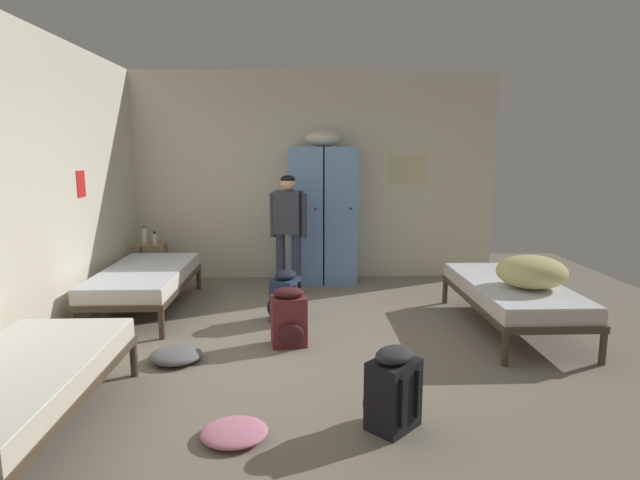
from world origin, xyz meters
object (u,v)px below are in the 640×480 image
at_px(backpack_navy, 285,297).
at_px(backpack_black, 392,389).
at_px(bed_left_rear, 144,278).
at_px(backpack_maroon, 289,318).
at_px(bedding_heap, 531,272).
at_px(lotion_bottle, 155,239).
at_px(locker_bank, 323,212).
at_px(clothes_pile_pink, 234,432).
at_px(person_traveler, 288,224).
at_px(clothes_pile_grey, 176,355).
at_px(bed_left_front, 15,382).
at_px(shelf_unit, 151,260).
at_px(bed_right, 512,292).
at_px(water_bottle, 144,235).

relative_size(backpack_navy, backpack_black, 1.00).
distance_m(bed_left_rear, backpack_maroon, 2.00).
relative_size(bedding_heap, backpack_maroon, 1.20).
bearing_deg(lotion_bottle, locker_bank, 4.14).
height_order(lotion_bottle, clothes_pile_pink, lotion_bottle).
relative_size(backpack_navy, clothes_pile_pink, 1.29).
bearing_deg(backpack_black, backpack_navy, 109.11).
relative_size(person_traveler, clothes_pile_grey, 3.36).
bearing_deg(bed_left_rear, bed_left_front, -90.00).
height_order(locker_bank, shelf_unit, locker_bank).
relative_size(bed_left_front, bed_left_rear, 1.00).
bearing_deg(bed_right, water_bottle, 155.60).
bearing_deg(backpack_navy, person_traveler, 88.88).
height_order(shelf_unit, lotion_bottle, lotion_bottle).
height_order(backpack_black, clothes_pile_pink, backpack_black).
xyz_separation_m(bedding_heap, person_traveler, (-2.37, 1.59, 0.26)).
bearing_deg(person_traveler, water_bottle, 164.38).
xyz_separation_m(locker_bank, person_traveler, (-0.46, -0.64, -0.06)).
bearing_deg(bed_left_rear, backpack_maroon, -34.18).
bearing_deg(clothes_pile_grey, locker_bank, 63.26).
height_order(water_bottle, backpack_navy, water_bottle).
bearing_deg(shelf_unit, clothes_pile_pink, -67.62).
relative_size(lotion_bottle, backpack_black, 0.31).
bearing_deg(locker_bank, bed_left_rear, -148.37).
relative_size(locker_bank, backpack_black, 3.76).
bearing_deg(backpack_navy, water_bottle, 140.75).
bearing_deg(backpack_maroon, clothes_pile_grey, -159.91).
bearing_deg(backpack_maroon, lotion_bottle, 129.36).
height_order(backpack_black, clothes_pile_grey, backpack_black).
relative_size(bed_left_rear, clothes_pile_pink, 4.46).
relative_size(bed_left_front, backpack_black, 3.45).
bearing_deg(shelf_unit, bed_left_front, -86.26).
bearing_deg(bed_left_front, backpack_navy, 55.14).
relative_size(bed_left_front, clothes_pile_grey, 4.25).
height_order(bed_left_front, bedding_heap, bedding_heap).
relative_size(bed_right, backpack_black, 3.45).
xyz_separation_m(bed_left_rear, lotion_bottle, (-0.18, 1.11, 0.27)).
bearing_deg(bed_left_front, clothes_pile_grey, 60.43).
xyz_separation_m(bed_right, backpack_maroon, (-2.25, -0.37, -0.12)).
bearing_deg(clothes_pile_pink, backpack_maroon, 78.98).
bearing_deg(backpack_black, clothes_pile_pink, -174.20).
relative_size(locker_bank, bed_right, 1.09).
bearing_deg(bed_left_front, backpack_black, 1.68).
bearing_deg(bed_right, bed_left_front, -153.65).
relative_size(lotion_bottle, clothes_pile_pink, 0.41).
xyz_separation_m(lotion_bottle, clothes_pile_pink, (1.52, -3.82, -0.61)).
xyz_separation_m(bed_left_rear, person_traveler, (1.61, 0.63, 0.53)).
xyz_separation_m(locker_bank, water_bottle, (-2.40, -0.10, -0.29)).
distance_m(locker_bank, lotion_bottle, 2.27).
height_order(person_traveler, clothes_pile_pink, person_traveler).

